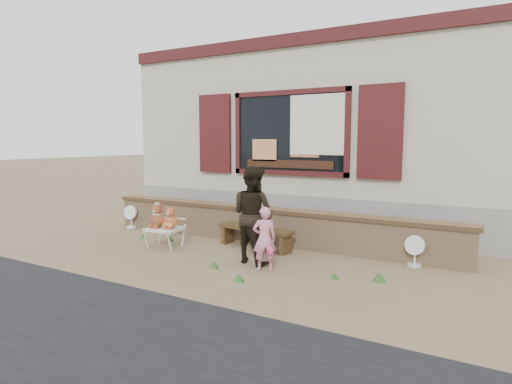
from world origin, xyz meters
The scene contains 12 objects.
ground centered at (0.00, 0.00, 0.00)m, with size 80.00×80.00×0.00m, color brown.
shopfront centered at (0.00, 4.49, 2.00)m, with size 8.04×5.13×4.00m.
brick_wall centered at (0.00, 1.00, 0.34)m, with size 7.10×0.36×0.67m.
bench centered at (0.00, 0.56, 0.28)m, with size 1.50×0.51×0.38m.
folding_chair centered at (-1.43, -0.18, 0.32)m, with size 0.63×0.58×0.36m.
teddy_bear_left centered at (-1.57, -0.19, 0.57)m, with size 0.32×0.28×0.44m, color brown, non-canonical shape.
teddy_bear_right centered at (-1.29, -0.16, 0.55)m, with size 0.28×0.25×0.39m, color #974729, non-canonical shape.
child centered at (0.77, -0.51, 0.47)m, with size 0.35×0.23×0.95m, color pink.
adult centered at (0.41, -0.22, 0.76)m, with size 0.73×0.57×1.51m, color black.
fan_left centered at (-3.25, 0.80, 0.25)m, with size 0.32×0.21×0.50m.
fan_right centered at (2.66, 0.80, 0.24)m, with size 0.30×0.20×0.48m.
grass_tufts centered at (0.54, -0.37, 0.05)m, with size 4.80×1.51×0.13m.
Camera 1 is at (3.67, -5.88, 1.89)m, focal length 30.00 mm.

